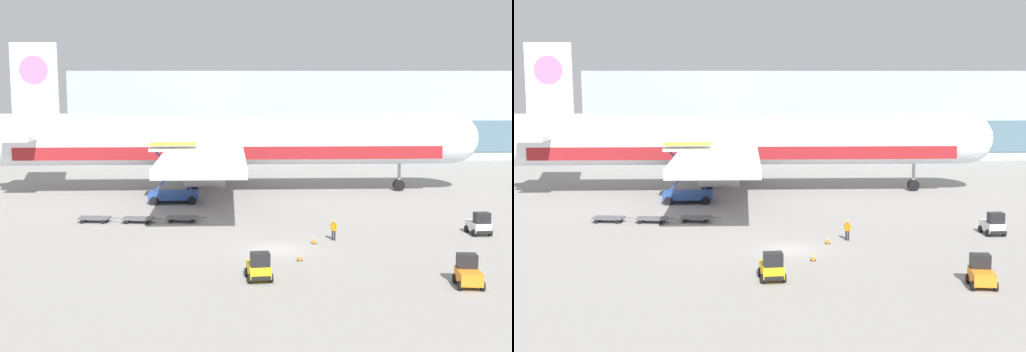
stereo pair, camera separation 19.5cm
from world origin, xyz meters
The scene contains 13 objects.
ground_plane centered at (0.00, 0.00, 0.00)m, with size 400.00×400.00×0.00m, color gray.
terminal_building centered at (17.86, 64.85, 6.99)m, with size 90.00×18.20×14.00m.
airplane_main centered at (-3.92, 27.82, 5.84)m, with size 58.07×48.11×17.00m.
scissor_lift_loader centered at (-9.18, 21.11, 2.33)m, with size 5.24×3.43×6.29m.
baggage_tug_foreground centered at (-1.89, -8.17, 0.88)m, with size 1.81×2.56×2.00m.
baggage_tug_mid centered at (17.56, 4.27, 0.88)m, with size 1.71×2.50×2.00m.
baggage_tug_far centered at (11.42, -10.23, 0.88)m, with size 1.91×2.61×2.00m.
baggage_dolly_lead centered at (-15.87, 11.23, 0.39)m, with size 3.77×1.84×0.48m.
baggage_dolly_second centered at (-11.86, 10.76, 0.39)m, with size 3.77×1.84×0.48m.
baggage_dolly_third centered at (-7.81, 10.99, 0.39)m, with size 3.77×1.84×0.48m.
ground_crew_near centered at (4.89, 2.88, 0.99)m, with size 0.47×0.39×1.69m.
traffic_cone_near centered at (3.13, 1.81, 0.38)m, with size 0.40×0.40×0.77m.
traffic_cone_far centered at (1.38, -3.37, 0.30)m, with size 0.40×0.40×0.62m.
Camera 1 is at (-4.62, -53.66, 13.47)m, focal length 50.00 mm.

